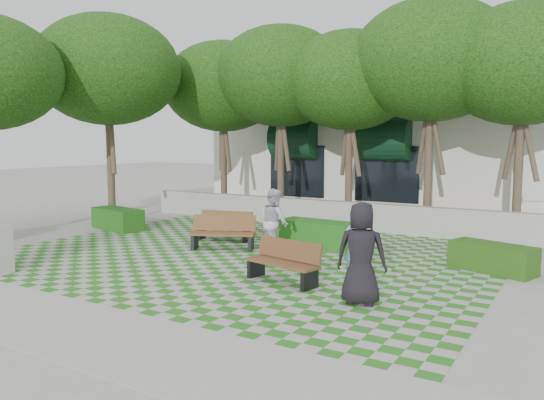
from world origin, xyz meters
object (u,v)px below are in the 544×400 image
Objects in this scene: bench_east at (284,262)px; person_blue at (356,247)px; hedge_midright at (318,234)px; person_dark at (361,253)px; hedge_east at (492,258)px; person_white at (274,222)px; bench_mid at (223,233)px; bench_west at (224,226)px; hedge_west at (118,219)px.

person_blue is (1.30, 0.67, 0.33)m from bench_east.
hedge_midright is 1.15× the size of person_dark.
person_white is (-5.02, -1.04, 0.54)m from hedge_east.
person_dark is at bearing -52.39° from bench_mid.
person_dark reaches higher than hedge_midright.
hedge_west is at bearing 171.81° from bench_west.
person_blue reaches higher than bench_mid.
bench_west is at bearing -171.16° from hedge_midright.
bench_mid is 4.62m from person_blue.
hedge_west is at bearing -174.08° from hedge_midright.
hedge_midright is 1.05× the size of hedge_west.
hedge_west is at bearing -32.38° from person_dark.
bench_mid is 5.66m from person_dark.
bench_west is 1.13× the size of person_blue.
person_dark is at bearing -113.42° from hedge_east.
person_dark is (9.83, -3.42, 0.57)m from hedge_west.
hedge_west is (-7.93, 2.86, -0.07)m from bench_east.
hedge_east is at bearing -137.88° from person_white.
person_blue is at bearing -51.61° from hedge_midright.
person_white reaches higher than hedge_east.
bench_east reaches higher than hedge_east.
person_white reaches higher than hedge_midright.
bench_east is at bearing -74.37° from hedge_midright.
person_blue is 3.16m from person_white.
hedge_midright reaches higher than hedge_west.
person_dark is (4.98, -2.65, 0.48)m from bench_mid.
bench_mid reaches higher than hedge_east.
bench_west is 6.82m from person_dark.
hedge_west is at bearing 171.96° from bench_east.
bench_west is 0.81× the size of hedge_midright.
bench_mid is at bearing -35.06° from person_blue.
hedge_east is 5.15m from person_white.
person_dark reaches higher than bench_west.
hedge_midright is 5.08m from person_dark.
person_white reaches higher than person_blue.
hedge_east is at bearing -5.24° from hedge_midright.
hedge_west is at bearing -30.49° from person_blue.
bench_east reaches higher than hedge_west.
hedge_west is 1.09× the size of person_dark.
bench_west is 0.85× the size of hedge_west.
bench_mid is at bearing -67.52° from bench_west.
hedge_midright is 1.62m from person_white.
person_white is at bearing -36.00° from bench_west.
bench_east is 0.95× the size of bench_mid.
person_white is (-1.51, 2.12, 0.44)m from bench_east.
bench_east is at bearing -58.48° from bench_mid.
bench_west is 4.14m from hedge_west.
bench_mid is at bearing -41.21° from person_dark.
person_white is at bearing -6.55° from hedge_west.
hedge_midright is (2.81, 0.44, -0.04)m from bench_west.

